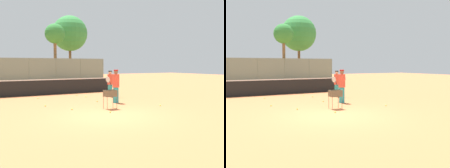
% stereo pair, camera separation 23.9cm
% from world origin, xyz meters
% --- Properties ---
extents(ground_plane, '(80.00, 80.00, 0.00)m').
position_xyz_m(ground_plane, '(0.00, 0.00, 0.00)').
color(ground_plane, '#C67242').
extents(tennis_net, '(9.44, 0.10, 1.07)m').
position_xyz_m(tennis_net, '(0.00, 8.36, 0.56)').
color(tennis_net, '#26592D').
rests_on(tennis_net, ground_plane).
extents(back_fence, '(22.61, 0.08, 2.81)m').
position_xyz_m(back_fence, '(0.00, 21.81, 1.40)').
color(back_fence, gray).
rests_on(back_fence, ground_plane).
extents(tree_1, '(2.51, 2.51, 7.20)m').
position_xyz_m(tree_1, '(5.23, 23.40, 5.79)').
color(tree_1, brown).
rests_on(tree_1, ground_plane).
extents(tree_2, '(5.14, 5.14, 9.15)m').
position_xyz_m(tree_2, '(8.77, 27.51, 6.56)').
color(tree_2, brown).
rests_on(tree_2, ground_plane).
extents(player_white_outfit, '(0.57, 0.80, 1.67)m').
position_xyz_m(player_white_outfit, '(3.13, 5.37, 0.87)').
color(player_white_outfit, teal).
rests_on(player_white_outfit, ground_plane).
extents(player_red_cap, '(0.50, 0.87, 1.79)m').
position_xyz_m(player_red_cap, '(2.11, 2.94, 0.93)').
color(player_red_cap, teal).
rests_on(player_red_cap, ground_plane).
extents(ball_cart, '(0.56, 0.41, 0.88)m').
position_xyz_m(ball_cart, '(0.90, 1.38, 0.66)').
color(ball_cart, brown).
rests_on(ball_cart, ground_plane).
extents(tennis_ball_0, '(0.07, 0.07, 0.07)m').
position_xyz_m(tennis_ball_0, '(3.49, 0.90, 0.03)').
color(tennis_ball_0, '#D1E54C').
rests_on(tennis_ball_0, ground_plane).
extents(tennis_ball_1, '(0.07, 0.07, 0.07)m').
position_xyz_m(tennis_ball_1, '(1.37, 3.72, 0.03)').
color(tennis_ball_1, '#D1E54C').
rests_on(tennis_ball_1, ground_plane).
extents(tennis_ball_2, '(0.07, 0.07, 0.07)m').
position_xyz_m(tennis_ball_2, '(0.43, 0.54, 0.03)').
color(tennis_ball_2, '#D1E54C').
rests_on(tennis_ball_2, ground_plane).
extents(tennis_ball_3, '(0.07, 0.07, 0.07)m').
position_xyz_m(tennis_ball_3, '(1.50, 7.00, 0.03)').
color(tennis_ball_3, '#D1E54C').
rests_on(tennis_ball_3, ground_plane).
extents(tennis_ball_4, '(0.07, 0.07, 0.07)m').
position_xyz_m(tennis_ball_4, '(-1.55, 3.60, 0.03)').
color(tennis_ball_4, '#D1E54C').
rests_on(tennis_ball_4, ground_plane).
extents(tennis_ball_5, '(0.07, 0.07, 0.07)m').
position_xyz_m(tennis_ball_5, '(-0.74, 2.04, 0.03)').
color(tennis_ball_5, '#D1E54C').
rests_on(tennis_ball_5, ground_plane).
extents(tennis_ball_6, '(0.07, 0.07, 0.07)m').
position_xyz_m(tennis_ball_6, '(-1.16, 6.66, 0.03)').
color(tennis_ball_6, '#D1E54C').
rests_on(tennis_ball_6, ground_plane).
extents(tennis_ball_7, '(0.07, 0.07, 0.07)m').
position_xyz_m(tennis_ball_7, '(1.68, 5.93, 0.03)').
color(tennis_ball_7, '#D1E54C').
rests_on(tennis_ball_7, ground_plane).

